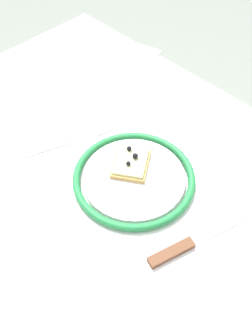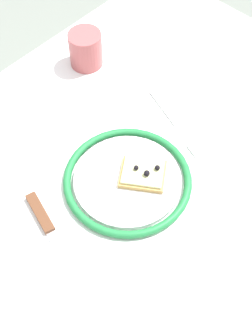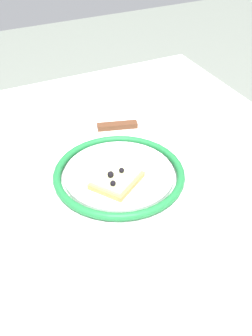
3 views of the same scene
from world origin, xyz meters
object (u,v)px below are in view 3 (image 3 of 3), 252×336
knife (103,127)px  fork (179,234)px  dining_table (145,230)px  pizza_slice_near (116,179)px  plate (119,174)px

knife → fork: knife is taller
knife → fork: bearing=177.8°
dining_table → pizza_slice_near: 0.13m
plate → pizza_slice_near: size_ratio=2.25×
dining_table → knife: knife is taller
dining_table → pizza_slice_near: pizza_slice_near is taller
pizza_slice_near → knife: pizza_slice_near is taller
plate → knife: (0.17, -0.04, -0.00)m
knife → fork: (-0.35, 0.01, -0.00)m
dining_table → fork: 0.16m
knife → plate: bearing=167.1°
plate → knife: plate is taller
dining_table → pizza_slice_near: bearing=53.8°
plate → fork: (-0.18, -0.03, -0.01)m
fork → plate: bearing=8.3°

